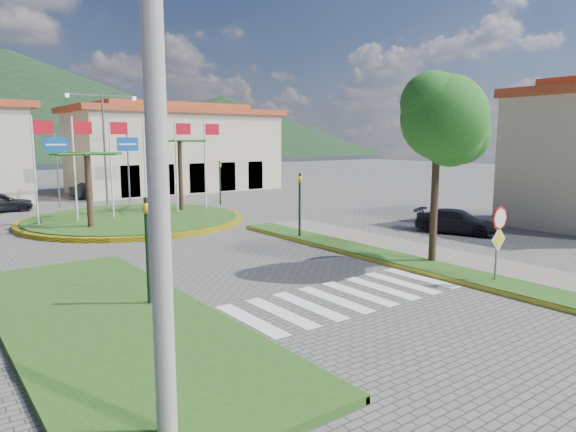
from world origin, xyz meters
TOP-DOWN VIEW (x-y plane):
  - ground at (0.00, 0.00)m, footprint 160.00×160.00m
  - sidewalk_right at (6.00, 2.00)m, footprint 4.00×28.00m
  - verge_right at (4.80, 2.00)m, footprint 1.60×28.00m
  - median_left at (-6.50, 6.00)m, footprint 5.00×14.00m
  - crosswalk at (0.00, 4.00)m, footprint 8.00×3.00m
  - roundabout_island at (0.00, 22.00)m, footprint 12.70×12.70m
  - stop_sign at (4.90, 1.96)m, footprint 0.80×0.11m
  - deciduous_tree at (5.50, 5.00)m, footprint 3.60×3.60m
  - utility_pole at (-7.50, 0.00)m, footprint 0.32×0.32m
  - traffic_light_left at (-5.20, 6.50)m, footprint 0.15×0.18m
  - traffic_light_right at (4.50, 12.00)m, footprint 0.15×0.18m
  - traffic_light_far at (8.00, 26.00)m, footprint 0.18×0.15m
  - direction_sign_west at (-2.00, 30.97)m, footprint 1.60×0.14m
  - direction_sign_east at (3.00, 30.97)m, footprint 1.60×0.14m
  - street_lamp_centre at (1.00, 30.00)m, footprint 4.80×0.16m
  - building_right at (10.00, 38.00)m, footprint 19.08×9.54m
  - hill_far_mid at (15.00, 160.00)m, footprint 180.00×180.00m
  - hill_far_east at (70.00, 135.00)m, footprint 120.00×120.00m
  - car_dark_a at (-5.67, 31.09)m, footprint 3.96×1.66m
  - car_dark_b at (2.00, 35.72)m, footprint 4.21×1.84m
  - car_side_right at (12.00, 8.48)m, footprint 3.09×4.51m

SIDE VIEW (x-z plane):
  - ground at x=0.00m, z-range 0.00..0.00m
  - crosswalk at x=0.00m, z-range 0.00..0.01m
  - sidewalk_right at x=6.00m, z-range 0.00..0.15m
  - verge_right at x=4.80m, z-range 0.00..0.18m
  - median_left at x=-6.50m, z-range 0.00..0.18m
  - roundabout_island at x=0.00m, z-range -2.83..3.17m
  - car_side_right at x=12.00m, z-range 0.00..1.21m
  - car_dark_a at x=-5.67m, z-range 0.00..1.34m
  - car_dark_b at x=2.00m, z-range 0.00..1.34m
  - stop_sign at x=4.90m, z-range 0.47..3.12m
  - traffic_light_left at x=-5.20m, z-range 0.34..3.54m
  - traffic_light_right at x=4.50m, z-range 0.34..3.54m
  - traffic_light_far at x=8.00m, z-range 0.34..3.54m
  - direction_sign_west at x=-2.00m, z-range 0.93..6.13m
  - direction_sign_east at x=3.00m, z-range 0.93..6.13m
  - building_right at x=10.00m, z-range -0.12..7.93m
  - street_lamp_centre at x=1.00m, z-range 0.50..8.50m
  - utility_pole at x=-7.50m, z-range 0.00..9.00m
  - deciduous_tree at x=5.50m, z-range 1.78..8.58m
  - hill_far_east at x=70.00m, z-range 0.00..18.00m
  - hill_far_mid at x=15.00m, z-range 0.00..30.00m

